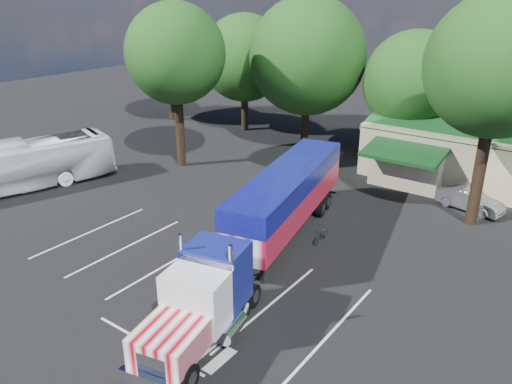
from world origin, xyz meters
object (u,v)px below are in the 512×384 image
Objects in this scene: semi_truck at (270,215)px; tour_bus at (23,165)px; bicycle at (322,235)px; woman at (200,265)px; silver_sedan at (470,200)px.

tour_bus is (-19.81, -2.20, -0.64)m from semi_truck.
bicycle is (1.44, 3.13, -1.98)m from semi_truck.
woman is at bearing -119.13° from bicycle.
bicycle is 21.95m from tour_bus.
bicycle is at bearing 160.68° from silver_sedan.
woman reaches higher than silver_sedan.
woman is at bearing 163.97° from silver_sedan.
bicycle is at bearing -10.24° from woman.
woman is 0.38× the size of silver_sedan.
semi_truck is 4.44m from woman.
semi_truck is at bearing -121.25° from bicycle.
woman reaches higher than bicycle.
tour_bus is at bearing 97.12° from woman.
semi_truck is 12.88× the size of woman.
tour_bus is (-18.34, 1.66, 0.97)m from woman.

